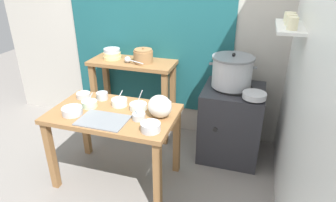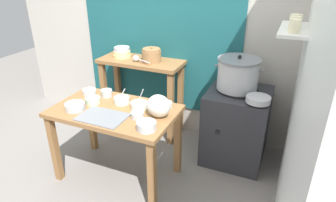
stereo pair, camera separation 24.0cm
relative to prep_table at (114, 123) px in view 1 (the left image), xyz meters
name	(u,v)px [view 1 (the left image)]	position (x,y,z in m)	size (l,w,h in m)	color
ground_plane	(129,177)	(0.09, 0.03, -0.61)	(9.00, 9.00, 0.00)	gray
wall_back	(170,22)	(0.18, 1.12, 0.69)	(4.40, 0.12, 2.60)	#B2ADA3
wall_right	(310,54)	(1.49, 0.23, 0.69)	(0.30, 3.20, 2.60)	white
prep_table	(114,123)	(0.00, 0.00, 0.00)	(1.10, 0.66, 0.72)	olive
back_shelf_table	(133,80)	(-0.19, 0.86, 0.07)	(0.96, 0.40, 0.90)	olive
stove_block	(231,122)	(0.96, 0.73, -0.23)	(0.60, 0.61, 0.78)	#2D2D33
steamer_pot	(232,71)	(0.92, 0.75, 0.32)	(0.46, 0.41, 0.34)	#B7BABF
clay_pot	(143,56)	(-0.05, 0.86, 0.36)	(0.21, 0.21, 0.17)	olive
bowl_stack_enamel	(112,54)	(-0.44, 0.88, 0.35)	(0.21, 0.21, 0.12)	#E5C684
ladle	(128,60)	(-0.20, 0.79, 0.33)	(0.25, 0.13, 0.07)	#B7BABF
serving_tray	(103,120)	(-0.01, -0.17, 0.12)	(0.40, 0.28, 0.01)	slate
plastic_bag	(160,106)	(0.42, 0.03, 0.21)	(0.20, 0.16, 0.20)	silver
wide_pan	(254,95)	(1.16, 0.52, 0.20)	(0.22, 0.22, 0.05)	#B7BABF
prep_bowl_0	(72,111)	(-0.31, -0.14, 0.14)	(0.17, 0.17, 0.06)	#B7BABF
prep_bowl_1	(119,102)	(0.00, 0.13, 0.14)	(0.14, 0.14, 0.14)	silver
prep_bowl_2	(89,104)	(-0.25, 0.03, 0.14)	(0.14, 0.14, 0.13)	#B7D1AD
prep_bowl_3	(151,127)	(0.42, -0.20, 0.15)	(0.16, 0.16, 0.07)	#B7BABF
prep_bowl_4	(102,96)	(-0.22, 0.21, 0.15)	(0.11, 0.11, 0.07)	#B7BABF
prep_bowl_5	(139,116)	(0.27, -0.06, 0.14)	(0.11, 0.11, 0.15)	#B7BABF
prep_bowl_6	(166,105)	(0.41, 0.22, 0.14)	(0.10, 0.10, 0.05)	#B7BABF
prep_bowl_7	(138,106)	(0.19, 0.11, 0.14)	(0.15, 0.15, 0.18)	silver
prep_bowl_8	(83,95)	(-0.40, 0.18, 0.14)	(0.13, 0.13, 0.05)	#B7BABF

